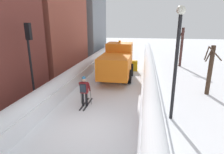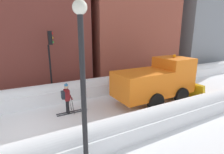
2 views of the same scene
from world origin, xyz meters
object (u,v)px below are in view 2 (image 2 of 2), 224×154
object	(u,v)px
plow_truck	(158,80)
traffic_light_pole	(51,52)
street_lamp	(83,74)
skier	(67,97)

from	to	relation	value
plow_truck	traffic_light_pole	distance (m)	7.41
plow_truck	street_lamp	xyz separation A→B (m)	(3.69, -6.45, 1.93)
skier	traffic_light_pole	world-z (taller)	traffic_light_pole
plow_truck	skier	bearing A→B (deg)	-100.30
plow_truck	traffic_light_pole	xyz separation A→B (m)	(-4.01, -5.98, 1.78)
skier	street_lamp	world-z (taller)	street_lamp
plow_truck	skier	distance (m)	5.92
street_lamp	skier	bearing A→B (deg)	172.26
traffic_light_pole	street_lamp	distance (m)	7.71
skier	street_lamp	distance (m)	5.35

